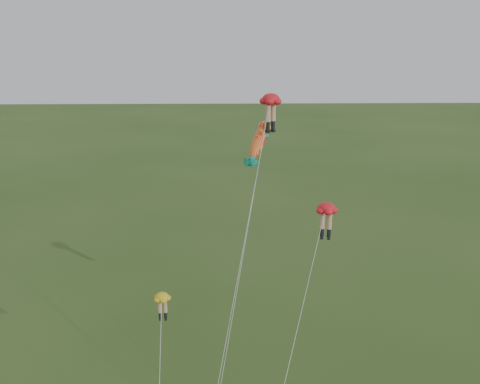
{
  "coord_description": "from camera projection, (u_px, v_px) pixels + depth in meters",
  "views": [
    {
      "loc": [
        0.57,
        -25.03,
        22.83
      ],
      "look_at": [
        1.3,
        6.0,
        13.43
      ],
      "focal_mm": 40.0,
      "sensor_mm": 36.0,
      "label": 1
    }
  ],
  "objects": [
    {
      "name": "legs_kite_red_high",
      "position": [
        270.0,
        108.0,
        31.99
      ],
      "size": [
        4.75,
        7.76,
        19.24
      ],
      "rotation": [
        0.0,
        0.0,
        0.68
      ],
      "color": "red",
      "rests_on": "ground"
    },
    {
      "name": "legs_kite_red_mid",
      "position": [
        326.0,
        214.0,
        35.03
      ],
      "size": [
        5.98,
        12.42,
        12.03
      ],
      "rotation": [
        0.0,
        0.0,
        -0.22
      ],
      "color": "red",
      "rests_on": "ground"
    },
    {
      "name": "legs_kite_yellow",
      "position": [
        162.0,
        305.0,
        30.1
      ],
      "size": [
        1.06,
        4.52,
        8.69
      ],
      "rotation": [
        0.0,
        0.0,
        0.06
      ],
      "color": "gold",
      "rests_on": "ground"
    },
    {
      "name": "fish_kite",
      "position": [
        259.0,
        141.0,
        33.05
      ],
      "size": [
        4.49,
        9.57,
        17.67
      ],
      "rotation": [
        0.73,
        0.0,
        -0.48
      ],
      "color": "gold",
      "rests_on": "ground"
    }
  ]
}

